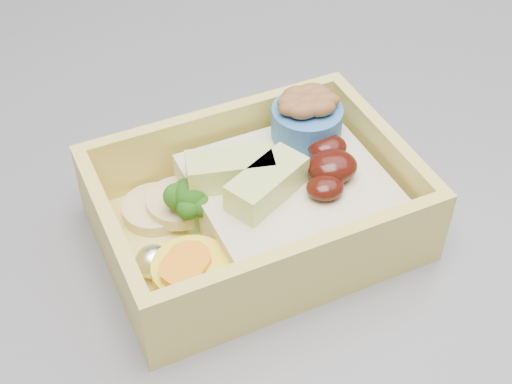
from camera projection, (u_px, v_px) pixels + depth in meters
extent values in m
cube|color=#3F3E44|center=(359.00, 220.00, 0.47)|extent=(1.24, 0.84, 0.04)
cube|color=#DEC95B|center=(256.00, 229.00, 0.44)|extent=(0.21, 0.17, 0.01)
cube|color=#DEC95B|center=(216.00, 138.00, 0.46)|extent=(0.18, 0.05, 0.04)
cube|color=#DEC95B|center=(305.00, 272.00, 0.38)|extent=(0.18, 0.05, 0.04)
cube|color=#DEC95B|center=(382.00, 157.00, 0.44)|extent=(0.03, 0.11, 0.04)
cube|color=#DEC95B|center=(113.00, 245.00, 0.39)|extent=(0.03, 0.11, 0.04)
cube|color=#C2B788|center=(289.00, 197.00, 0.43)|extent=(0.13, 0.12, 0.03)
ellipsoid|color=#340C07|center=(332.00, 167.00, 0.42)|extent=(0.04, 0.03, 0.02)
ellipsoid|color=#340C07|center=(327.00, 147.00, 0.43)|extent=(0.03, 0.03, 0.01)
ellipsoid|color=#340C07|center=(325.00, 188.00, 0.41)|extent=(0.03, 0.02, 0.01)
cube|color=#C9E477|center=(267.00, 184.00, 0.40)|extent=(0.05, 0.05, 0.02)
cube|color=#C9E477|center=(230.00, 169.00, 0.41)|extent=(0.05, 0.02, 0.02)
cylinder|color=#72A659|center=(193.00, 217.00, 0.43)|extent=(0.01, 0.01, 0.02)
sphere|color=#235914|center=(191.00, 196.00, 0.41)|extent=(0.02, 0.02, 0.02)
sphere|color=#235914|center=(201.00, 190.00, 0.42)|extent=(0.02, 0.02, 0.02)
sphere|color=#235914|center=(177.00, 196.00, 0.42)|extent=(0.02, 0.02, 0.02)
sphere|color=#235914|center=(200.00, 206.00, 0.41)|extent=(0.01, 0.01, 0.01)
sphere|color=#235914|center=(188.00, 208.00, 0.41)|extent=(0.01, 0.01, 0.01)
sphere|color=#235914|center=(186.00, 190.00, 0.42)|extent=(0.01, 0.01, 0.01)
cylinder|color=yellow|center=(193.00, 277.00, 0.39)|extent=(0.04, 0.04, 0.02)
cylinder|color=orange|center=(189.00, 259.00, 0.38)|extent=(0.02, 0.02, 0.00)
cylinder|color=orange|center=(181.00, 270.00, 0.38)|extent=(0.02, 0.02, 0.00)
cylinder|color=tan|center=(155.00, 209.00, 0.44)|extent=(0.04, 0.04, 0.01)
cylinder|color=tan|center=(180.00, 203.00, 0.43)|extent=(0.04, 0.04, 0.01)
ellipsoid|color=white|center=(199.00, 179.00, 0.45)|extent=(0.02, 0.02, 0.02)
ellipsoid|color=white|center=(153.00, 262.00, 0.40)|extent=(0.02, 0.02, 0.02)
cylinder|color=#3369AF|center=(307.00, 122.00, 0.44)|extent=(0.04, 0.04, 0.02)
ellipsoid|color=brown|center=(308.00, 102.00, 0.43)|extent=(0.02, 0.02, 0.01)
ellipsoid|color=brown|center=(318.00, 95.00, 0.44)|extent=(0.02, 0.02, 0.01)
ellipsoid|color=brown|center=(292.00, 101.00, 0.43)|extent=(0.02, 0.02, 0.01)
ellipsoid|color=brown|center=(320.00, 108.00, 0.43)|extent=(0.02, 0.02, 0.01)
ellipsoid|color=brown|center=(304.00, 110.00, 0.43)|extent=(0.02, 0.02, 0.01)
ellipsoid|color=brown|center=(325.00, 101.00, 0.43)|extent=(0.02, 0.02, 0.01)
ellipsoid|color=brown|center=(297.00, 94.00, 0.44)|extent=(0.02, 0.02, 0.01)
ellipsoid|color=brown|center=(311.00, 92.00, 0.44)|extent=(0.02, 0.02, 0.01)
ellipsoid|color=brown|center=(294.00, 108.00, 0.43)|extent=(0.02, 0.02, 0.01)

